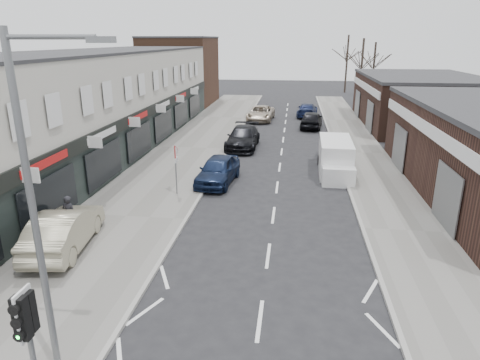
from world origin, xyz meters
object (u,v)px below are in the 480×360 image
(parked_car_left_b, at_px, (243,138))
(traffic_light, at_px, (27,326))
(parked_car_left_c, at_px, (261,113))
(parked_car_right_b, at_px, (311,120))
(street_lamp, at_px, (39,201))
(white_van, at_px, (335,158))
(parked_car_right_c, at_px, (307,110))
(sedan_on_pavement, at_px, (64,229))
(parked_car_left_a, at_px, (218,170))
(warning_sign, at_px, (176,155))
(parked_car_right_a, at_px, (333,151))
(pedestrian, at_px, (69,214))

(parked_car_left_b, bearing_deg, traffic_light, -92.37)
(parked_car_left_c, xyz_separation_m, parked_car_right_b, (4.98, -3.23, 0.06))
(street_lamp, bearing_deg, parked_car_left_b, 86.26)
(white_van, xyz_separation_m, parked_car_right_c, (-1.20, 20.38, -0.27))
(sedan_on_pavement, height_order, parked_car_left_a, sedan_on_pavement)
(parked_car_left_a, xyz_separation_m, parked_car_right_b, (5.83, 16.90, 0.01))
(parked_car_left_a, xyz_separation_m, parked_car_right_c, (5.60, 23.10, -0.08))
(sedan_on_pavement, relative_size, parked_car_left_b, 0.87)
(warning_sign, height_order, parked_car_left_a, warning_sign)
(traffic_light, bearing_deg, sedan_on_pavement, 114.87)
(warning_sign, height_order, parked_car_right_c, warning_sign)
(traffic_light, distance_m, white_van, 20.67)
(warning_sign, distance_m, white_van, 10.02)
(white_van, relative_size, parked_car_right_a, 1.14)
(parked_car_right_b, relative_size, parked_car_right_c, 0.96)
(street_lamp, height_order, parked_car_right_c, street_lamp)
(warning_sign, relative_size, parked_car_left_a, 0.59)
(parked_car_left_a, bearing_deg, parked_car_right_c, 82.25)
(parked_car_left_b, distance_m, parked_car_right_b, 9.99)
(street_lamp, xyz_separation_m, parked_car_left_c, (1.98, 35.28, -3.89))
(street_lamp, height_order, parked_car_left_c, street_lamp)
(sedan_on_pavement, relative_size, parked_car_right_b, 1.04)
(sedan_on_pavement, bearing_deg, street_lamp, 110.58)
(sedan_on_pavement, xyz_separation_m, parked_car_right_b, (10.29, 25.82, -0.12))
(sedan_on_pavement, xyz_separation_m, parked_car_left_b, (4.88, 17.42, -0.11))
(parked_car_right_c, bearing_deg, pedestrian, 76.84)
(pedestrian, distance_m, parked_car_left_a, 9.05)
(parked_car_right_b, distance_m, parked_car_right_c, 6.20)
(parked_car_left_c, distance_m, parked_car_right_a, 16.07)
(white_van, xyz_separation_m, parked_car_right_a, (0.10, 2.52, -0.20))
(traffic_light, xyz_separation_m, sedan_on_pavement, (-3.46, 7.46, -1.51))
(warning_sign, xyz_separation_m, sedan_on_pavement, (-2.70, -6.56, -1.29))
(parked_car_left_b, bearing_deg, street_lamp, -92.84)
(warning_sign, distance_m, parked_car_right_a, 11.60)
(parked_car_left_a, bearing_deg, parked_car_right_a, 43.07)
(parked_car_left_c, relative_size, parked_car_right_b, 1.14)
(parked_car_left_c, xyz_separation_m, parked_car_right_a, (6.04, -14.89, 0.04))
(sedan_on_pavement, height_order, parked_car_left_b, sedan_on_pavement)
(street_lamp, height_order, parked_car_right_b, street_lamp)
(street_lamp, distance_m, parked_car_right_b, 33.03)
(traffic_light, xyz_separation_m, white_van, (7.80, 19.09, -1.44))
(parked_car_left_a, xyz_separation_m, parked_car_right_a, (6.90, 5.23, -0.01))
(street_lamp, xyz_separation_m, parked_car_left_b, (1.55, 23.66, -3.82))
(traffic_light, xyz_separation_m, parked_car_left_a, (1.00, 16.37, -1.64))
(street_lamp, xyz_separation_m, warning_sign, (-0.63, 12.80, -2.42))
(street_lamp, bearing_deg, warning_sign, 92.84)
(warning_sign, distance_m, parked_car_right_c, 26.54)
(warning_sign, xyz_separation_m, parked_car_left_b, (2.18, 10.86, -1.40))
(street_lamp, relative_size, parked_car_right_b, 1.73)
(pedestrian, distance_m, parked_car_left_b, 16.95)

